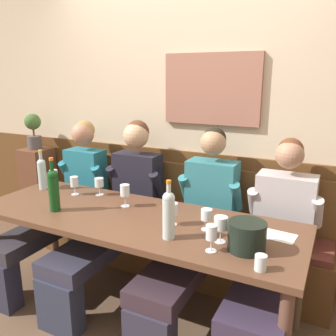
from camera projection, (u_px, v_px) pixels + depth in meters
ground_plane at (121, 326)px, 2.46m from camera, size 6.80×6.80×0.02m
room_wall_back at (187, 110)px, 3.04m from camera, size 6.80×0.12×2.80m
wood_wainscot_panel at (183, 207)px, 3.22m from camera, size 6.80×0.03×1.05m
wall_bench at (173, 240)px, 3.10m from camera, size 2.61×0.42×0.94m
dining_table at (133, 227)px, 2.44m from camera, size 2.31×0.79×0.75m
person_center_right_seat at (63, 198)px, 3.11m from camera, size 0.47×1.21×1.29m
person_left_seat at (118, 207)px, 2.86m from camera, size 0.51×1.21×1.32m
person_center_left_seat at (196, 225)px, 2.56m from camera, size 0.50×1.20×1.31m
person_right_seat at (275, 243)px, 2.32m from camera, size 0.52×1.21×1.27m
ice_bucket at (247, 236)px, 1.93m from camera, size 0.21×0.21×0.16m
wine_bottle_amber_mid at (169, 213)px, 2.05m from camera, size 0.07×0.07×0.36m
wine_bottle_clear_water at (54, 189)px, 2.48m from camera, size 0.08×0.08×0.39m
wine_bottle_green_tall at (42, 173)px, 2.96m from camera, size 0.07×0.07×0.34m
wine_glass_center_front at (125, 192)px, 2.57m from camera, size 0.07×0.07×0.17m
wine_glass_by_bottle at (74, 183)px, 2.83m from camera, size 0.06×0.06×0.15m
wine_glass_mid_left at (207, 216)px, 2.18m from camera, size 0.07×0.07×0.14m
wine_glass_left_end at (221, 224)px, 2.01m from camera, size 0.08×0.08×0.16m
wine_glass_mid_right at (99, 183)px, 2.82m from camera, size 0.07×0.07×0.14m
wine_glass_near_bucket at (54, 175)px, 3.04m from camera, size 0.07×0.07×0.15m
wine_glass_center_rear at (172, 210)px, 2.25m from camera, size 0.07×0.07×0.15m
wine_glass_right_end at (212, 233)px, 1.91m from camera, size 0.06×0.06×0.15m
water_tumbler_center at (261, 263)px, 1.74m from camera, size 0.06×0.06×0.08m
tasting_sheet_left_guest at (277, 236)px, 2.12m from camera, size 0.22×0.17×0.00m
corner_pedestal at (40, 192)px, 3.77m from camera, size 0.28×0.28×0.95m
potted_plant at (33, 130)px, 3.60m from camera, size 0.16×0.16×0.36m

